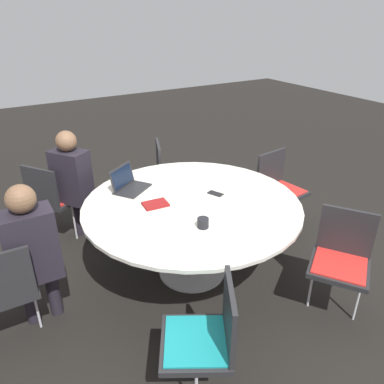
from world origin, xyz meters
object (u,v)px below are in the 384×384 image
at_px(laptop, 128,184).
at_px(chair_0, 52,195).
at_px(spiral_notebook, 155,204).
at_px(chair_1, 2,287).
at_px(chair_4, 278,184).
at_px(person_0, 73,179).
at_px(chair_2, 207,334).
at_px(person_1, 32,248).
at_px(chair_5, 170,170).
at_px(cell_phone, 215,194).
at_px(coffee_cup, 203,223).
at_px(chair_3, 342,255).

bearing_deg(laptop, chair_0, 94.23).
xyz_separation_m(chair_0, spiral_notebook, (-1.13, -0.65, 0.23)).
height_order(chair_1, spiral_notebook, chair_1).
height_order(chair_0, chair_4, same).
relative_size(chair_0, person_0, 0.71).
xyz_separation_m(chair_2, person_1, (1.17, 0.75, 0.19)).
xyz_separation_m(chair_5, cell_phone, (-1.17, 0.15, 0.22)).
relative_size(chair_1, coffee_cup, 9.76).
xyz_separation_m(chair_5, spiral_notebook, (-1.08, 0.71, 0.23)).
xyz_separation_m(chair_3, person_0, (2.11, 1.50, 0.19)).
xyz_separation_m(chair_2, spiral_notebook, (1.24, -0.28, 0.23)).
relative_size(chair_4, laptop, 2.14).
bearing_deg(chair_4, coffee_cup, 16.95).
distance_m(chair_2, person_0, 2.24).
bearing_deg(chair_4, chair_3, 61.35).
relative_size(chair_5, cell_phone, 5.60).
height_order(person_0, person_1, same).
relative_size(person_1, spiral_notebook, 5.52).
relative_size(chair_0, cell_phone, 5.60).
bearing_deg(chair_5, chair_4, 62.68).
distance_m(chair_1, person_0, 1.42).
bearing_deg(cell_phone, chair_1, 92.22).
bearing_deg(chair_2, chair_5, 7.09).
xyz_separation_m(chair_4, spiral_notebook, (-0.11, 1.54, 0.23)).
relative_size(chair_3, chair_5, 1.00).
bearing_deg(chair_0, person_0, 19.11).
bearing_deg(chair_3, chair_4, -55.23).
xyz_separation_m(chair_0, chair_2, (-2.38, -0.37, 0.00)).
distance_m(chair_1, spiral_notebook, 1.30).
distance_m(chair_1, person_1, 0.32).
bearing_deg(chair_2, person_0, 34.33).
distance_m(chair_5, coffee_cup, 1.71).
height_order(person_0, laptop, person_0).
distance_m(chair_1, chair_4, 2.82).
relative_size(chair_0, chair_2, 1.00).
xyz_separation_m(chair_2, laptop, (1.66, -0.21, 0.27)).
height_order(chair_5, person_0, person_0).
bearing_deg(person_0, spiral_notebook, -10.34).
bearing_deg(chair_5, spiral_notebook, -11.19).
bearing_deg(spiral_notebook, person_0, 24.31).
bearing_deg(chair_1, cell_phone, 3.17).
bearing_deg(chair_1, person_0, 55.05).
relative_size(chair_5, spiral_notebook, 3.94).
xyz_separation_m(person_0, coffee_cup, (-1.49, -0.60, 0.07)).
relative_size(person_1, cell_phone, 7.84).
bearing_deg(chair_3, chair_1, 33.53).
bearing_deg(spiral_notebook, laptop, 9.97).
distance_m(spiral_notebook, cell_phone, 0.57).
bearing_deg(chair_4, person_0, -30.93).
height_order(chair_5, spiral_notebook, chair_5).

